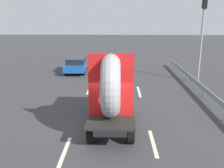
{
  "coord_description": "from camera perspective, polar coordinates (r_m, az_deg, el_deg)",
  "views": [
    {
      "loc": [
        0.61,
        -10.76,
        5.19
      ],
      "look_at": [
        0.33,
        1.28,
        1.87
      ],
      "focal_mm": 39.84,
      "sensor_mm": 36.0,
      "label": 1
    }
  ],
  "objects": [
    {
      "name": "lane_dash_left_far",
      "position": [
        18.04,
        -5.34,
        -1.36
      ],
      "size": [
        0.16,
        2.1,
        0.01
      ],
      "primitive_type": "cube",
      "rotation": [
        0.0,
        0.0,
        1.57
      ],
      "color": "beige",
      "rests_on": "ground_plane"
    },
    {
      "name": "ground_plane",
      "position": [
        11.96,
        -1.74,
        -10.32
      ],
      "size": [
        120.0,
        120.0,
        0.0
      ],
      "primitive_type": "plane",
      "color": "#38383A"
    },
    {
      "name": "flatbed_truck",
      "position": [
        11.73,
        -0.09,
        -1.54
      ],
      "size": [
        2.02,
        4.84,
        3.72
      ],
      "color": "black",
      "rests_on": "ground_plane"
    },
    {
      "name": "lane_dash_left_near",
      "position": [
        10.23,
        -10.96,
        -15.34
      ],
      "size": [
        0.16,
        2.59,
        0.01
      ],
      "primitive_type": "cube",
      "rotation": [
        0.0,
        0.0,
        1.57
      ],
      "color": "beige",
      "rests_on": "ground_plane"
    },
    {
      "name": "lane_dash_right_near",
      "position": [
        10.9,
        9.42,
        -13.21
      ],
      "size": [
        0.16,
        2.34,
        0.01
      ],
      "primitive_type": "cube",
      "rotation": [
        0.0,
        0.0,
        1.57
      ],
      "color": "beige",
      "rests_on": "ground_plane"
    },
    {
      "name": "lane_dash_right_far",
      "position": [
        17.67,
        6.2,
        -1.74
      ],
      "size": [
        0.16,
        2.52,
        0.01
      ],
      "primitive_type": "cube",
      "rotation": [
        0.0,
        0.0,
        1.57
      ],
      "color": "beige",
      "rests_on": "ground_plane"
    },
    {
      "name": "guardrail",
      "position": [
        19.3,
        18.48,
        0.64
      ],
      "size": [
        0.1,
        16.61,
        0.71
      ],
      "color": "gray",
      "rests_on": "ground_plane"
    },
    {
      "name": "distant_sedan",
      "position": [
        23.84,
        -8.07,
        4.53
      ],
      "size": [
        1.84,
        4.28,
        1.4
      ],
      "color": "black",
      "rests_on": "ground_plane"
    },
    {
      "name": "traffic_light",
      "position": [
        20.85,
        20.06,
        11.9
      ],
      "size": [
        0.42,
        0.36,
        6.6
      ],
      "color": "gray",
      "rests_on": "ground_plane"
    }
  ]
}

